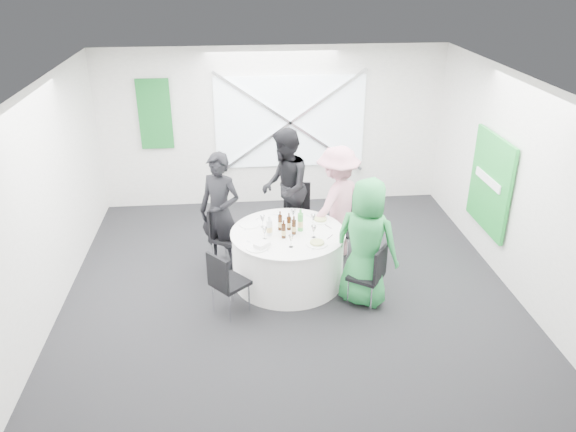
{
  "coord_description": "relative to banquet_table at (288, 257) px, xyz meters",
  "views": [
    {
      "loc": [
        -0.64,
        -6.53,
        4.2
      ],
      "look_at": [
        0.0,
        0.2,
        1.0
      ],
      "focal_mm": 35.0,
      "sensor_mm": 36.0,
      "label": 1
    }
  ],
  "objects": [
    {
      "name": "chair_front_left",
      "position": [
        -0.85,
        -0.74,
        0.13
      ],
      "size": [
        0.57,
        0.56,
        0.88
      ],
      "rotation": [
        0.0,
        0.0,
        2.28
      ],
      "color": "black",
      "rests_on": "floor"
    },
    {
      "name": "wall_right",
      "position": [
        3.0,
        -0.2,
        1.02
      ],
      "size": [
        0.0,
        6.0,
        6.0
      ],
      "primitive_type": "plane",
      "rotation": [
        1.57,
        0.0,
        -1.57
      ],
      "color": "silver",
      "rests_on": "floor"
    },
    {
      "name": "chair_back_right",
      "position": [
        1.04,
        0.67,
        0.16
      ],
      "size": [
        0.58,
        0.58,
        0.92
      ],
      "rotation": [
        0.0,
        0.0,
        -1.0
      ],
      "color": "black",
      "rests_on": "floor"
    },
    {
      "name": "fork_c",
      "position": [
        0.57,
        0.11,
        0.38
      ],
      "size": [
        0.08,
        0.14,
        0.01
      ],
      "primitive_type": "cube",
      "rotation": [
        0.0,
        0.0,
        0.49
      ],
      "color": "silver",
      "rests_on": "banquet_table"
    },
    {
      "name": "wine_glass_b",
      "position": [
        0.32,
        -0.19,
        0.5
      ],
      "size": [
        0.07,
        0.07,
        0.17
      ],
      "color": "white",
      "rests_on": "banquet_table"
    },
    {
      "name": "fork_b",
      "position": [
        -0.52,
        -0.26,
        0.38
      ],
      "size": [
        0.11,
        0.12,
        0.01
      ],
      "primitive_type": "cube",
      "rotation": [
        0.0,
        0.0,
        -2.38
      ],
      "color": "silver",
      "rests_on": "banquet_table"
    },
    {
      "name": "beer_bottle_b",
      "position": [
        0.02,
        0.08,
        0.47
      ],
      "size": [
        0.06,
        0.06,
        0.25
      ],
      "color": "#371A0A",
      "rests_on": "banquet_table"
    },
    {
      "name": "wine_glass_a",
      "position": [
        0.11,
        0.35,
        0.5
      ],
      "size": [
        0.07,
        0.07,
        0.17
      ],
      "color": "white",
      "rests_on": "banquet_table"
    },
    {
      "name": "knife_a",
      "position": [
        -0.55,
        0.17,
        0.38
      ],
      "size": [
        0.1,
        0.13,
        0.01
      ],
      "primitive_type": "cube",
      "rotation": [
        0.0,
        0.0,
        2.54
      ],
      "color": "silver",
      "rests_on": "banquet_table"
    },
    {
      "name": "wall_left",
      "position": [
        -3.0,
        -0.2,
        1.02
      ],
      "size": [
        0.0,
        6.0,
        6.0
      ],
      "primitive_type": "plane",
      "rotation": [
        1.57,
        0.0,
        1.57
      ],
      "color": "silver",
      "rests_on": "floor"
    },
    {
      "name": "knife_d",
      "position": [
        -0.12,
        0.56,
        0.38
      ],
      "size": [
        0.15,
        0.03,
        0.01
      ],
      "primitive_type": "cube",
      "rotation": [
        0.0,
        0.0,
        1.49
      ],
      "color": "silver",
      "rests_on": "banquet_table"
    },
    {
      "name": "window_brace_b",
      "position": [
        0.3,
        2.72,
        1.12
      ],
      "size": [
        2.63,
        0.05,
        1.84
      ],
      "primitive_type": "cube",
      "rotation": [
        0.0,
        -0.97,
        0.0
      ],
      "color": "silver",
      "rests_on": "window_panel"
    },
    {
      "name": "beer_bottle_d",
      "position": [
        -0.07,
        -0.16,
        0.48
      ],
      "size": [
        0.06,
        0.06,
        0.26
      ],
      "color": "#371A0A",
      "rests_on": "banquet_table"
    },
    {
      "name": "fork_a",
      "position": [
        -0.41,
        0.4,
        0.38
      ],
      "size": [
        0.08,
        0.14,
        0.01
      ],
      "primitive_type": "cube",
      "rotation": [
        0.0,
        0.0,
        2.67
      ],
      "color": "silver",
      "rests_on": "banquet_table"
    },
    {
      "name": "green_sign",
      "position": [
        2.94,
        0.4,
        0.82
      ],
      "size": [
        0.05,
        1.2,
        1.4
      ],
      "primitive_type": "cube",
      "color": "#1A9030",
      "rests_on": "wall_right"
    },
    {
      "name": "napkin",
      "position": [
        -0.37,
        -0.4,
        0.42
      ],
      "size": [
        0.23,
        0.23,
        0.05
      ],
      "primitive_type": "cube",
      "rotation": [
        0.0,
        0.0,
        0.79
      ],
      "color": "white",
      "rests_on": "plate_front_left"
    },
    {
      "name": "chair_front_right",
      "position": [
        1.0,
        -0.72,
        0.12
      ],
      "size": [
        0.55,
        0.55,
        0.86
      ],
      "rotation": [
        0.0,
        0.0,
        4.09
      ],
      "color": "black",
      "rests_on": "floor"
    },
    {
      "name": "fork_e",
      "position": [
        0.29,
        -0.5,
        0.38
      ],
      "size": [
        0.11,
        0.12,
        0.01
      ],
      "primitive_type": "cube",
      "rotation": [
        0.0,
        0.0,
        -0.74
      ],
      "color": "silver",
      "rests_on": "banquet_table"
    },
    {
      "name": "green_water_bottle",
      "position": [
        0.17,
        0.03,
        0.5
      ],
      "size": [
        0.08,
        0.08,
        0.31
      ],
      "color": "green",
      "rests_on": "banquet_table"
    },
    {
      "name": "chair_back",
      "position": [
        0.24,
        1.17,
        0.18
      ],
      "size": [
        0.52,
        0.52,
        0.96
      ],
      "rotation": [
        0.0,
        0.0,
        -0.2
      ],
      "color": "black",
      "rests_on": "floor"
    },
    {
      "name": "person_man_back_left",
      "position": [
        -0.91,
        0.52,
        0.48
      ],
      "size": [
        0.75,
        0.67,
        1.73
      ],
      "primitive_type": "imported",
      "rotation": [
        0.0,
        0.0,
        -0.51
      ],
      "color": "black",
      "rests_on": "floor"
    },
    {
      "name": "chair_back_left",
      "position": [
        -0.89,
        0.57,
        0.14
      ],
      "size": [
        0.56,
        0.56,
        0.9
      ],
      "rotation": [
        0.0,
        0.0,
        1.0
      ],
      "color": "black",
      "rests_on": "floor"
    },
    {
      "name": "clear_water_bottle",
      "position": [
        -0.26,
        -0.06,
        0.49
      ],
      "size": [
        0.08,
        0.08,
        0.28
      ],
      "color": "silver",
      "rests_on": "banquet_table"
    },
    {
      "name": "knife_e",
      "position": [
        0.54,
        -0.2,
        0.38
      ],
      "size": [
        0.1,
        0.13,
        0.01
      ],
      "primitive_type": "cube",
      "rotation": [
        0.0,
        0.0,
        -0.66
      ],
      "color": "silver",
      "rests_on": "banquet_table"
    },
    {
      "name": "ceiling",
      "position": [
        0.0,
        -0.2,
        2.42
      ],
      "size": [
        6.0,
        6.0,
        0.0
      ],
      "primitive_type": "plane",
      "rotation": [
        3.14,
        0.0,
        0.0
      ],
      "color": "silver",
      "rests_on": "wall_back"
    },
    {
      "name": "wine_glass_e",
      "position": [
        -0.33,
        0.19,
        0.5
      ],
      "size": [
        0.07,
        0.07,
        0.17
      ],
      "color": "white",
      "rests_on": "banquet_table"
    },
    {
      "name": "person_man_back",
      "position": [
        0.07,
        1.18,
        0.54
      ],
      "size": [
        0.54,
        0.92,
        1.84
      ],
      "primitive_type": "imported",
      "rotation": [
        0.0,
        0.0,
        -1.63
      ],
      "color": "black",
      "rests_on": "floor"
    },
    {
      "name": "knife_b",
      "position": [
        -0.34,
        -0.46,
        0.38
      ],
      "size": [
        0.1,
        0.13,
        0.01
      ],
      "primitive_type": "cube",
      "rotation": [
        0.0,
        0.0,
        -2.51
      ],
      "color": "silver",
      "rests_on": "banquet_table"
    },
    {
      "name": "plate_back_left",
      "position": [
        -0.51,
        0.27,
        0.39
      ],
      "size": [
        0.28,
        0.28,
        0.01
      ],
      "color": "white",
      "rests_on": "banquet_table"
    },
    {
      "name": "beer_bottle_c",
      "position": [
        0.07,
        -0.07,
        0.48
      ],
      "size": [
        0.06,
        0.06,
        0.26
      ],
      "color": "#371A0A",
      "rests_on": "banquet_table"
    },
    {
      "name": "wine_glass_c",
      "position": [
        -0.33,
        -0.17,
        0.5
      ],
      "size": [
        0.07,
        0.07,
        0.17
      ],
      "color": "white",
      "rests_on": "banquet_table"
    },
    {
      "name": "knife_c",
      "position": [
        0.35,
        0.46,
        0.38
      ],
      "size": [
        0.1,
        0.13,
        0.01
      ],
      "primitive_type": "cube",
      "rotation": [
        0.0,
        0.0,
        0.62
      ],
      "color": "silver",
      "rests_on": "banquet_table"
    },
    {
      "name": "fork_d",
      "position": [
        0.12,
        0.56,
        0.38
      ],
      "size": [
        0.15,
        0.03,
        0.01
      ],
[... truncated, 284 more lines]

